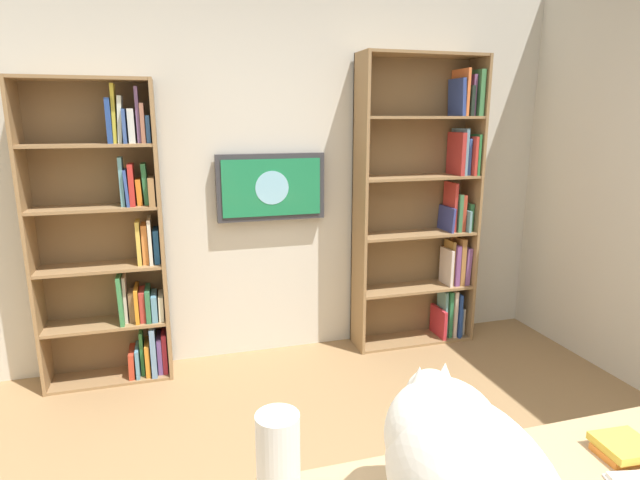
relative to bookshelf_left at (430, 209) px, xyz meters
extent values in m
cube|color=beige|center=(1.24, -0.17, 0.29)|extent=(4.52, 0.06, 2.70)
cube|color=#937047|center=(-0.34, 0.02, 0.03)|extent=(0.02, 0.28, 2.17)
cube|color=#937047|center=(0.58, 0.02, 0.03)|extent=(0.02, 0.28, 2.17)
cube|color=brown|center=(0.12, -0.11, 0.03)|extent=(0.94, 0.01, 2.17)
cube|color=#937047|center=(0.12, 0.02, -1.05)|extent=(0.90, 0.27, 0.02)
cube|color=#937047|center=(0.12, 0.02, -0.61)|extent=(0.90, 0.27, 0.02)
cube|color=#937047|center=(0.12, 0.02, -0.18)|extent=(0.90, 0.27, 0.02)
cube|color=#937047|center=(0.12, 0.02, 0.25)|extent=(0.90, 0.27, 0.02)
cube|color=#937047|center=(0.12, 0.02, 0.68)|extent=(0.90, 0.27, 0.02)
cube|color=#937047|center=(0.12, 0.02, 1.11)|extent=(0.90, 0.27, 0.02)
cube|color=beige|center=(-0.30, 0.02, -0.93)|extent=(0.03, 0.14, 0.22)
cube|color=#35538B|center=(-0.27, 0.03, -0.92)|extent=(0.02, 0.20, 0.24)
cube|color=navy|center=(-0.25, 0.04, -0.86)|extent=(0.02, 0.21, 0.36)
cube|color=beige|center=(-0.21, 0.03, -0.84)|extent=(0.02, 0.20, 0.38)
cube|color=#2E7847|center=(-0.18, 0.03, -0.85)|extent=(0.03, 0.18, 0.38)
cube|color=#69A5A4|center=(-0.14, 0.03, -0.85)|extent=(0.03, 0.14, 0.38)
cube|color=red|center=(-0.11, 0.03, -0.92)|extent=(0.03, 0.23, 0.23)
cube|color=#7B4C87|center=(-0.30, 0.02, -0.46)|extent=(0.05, 0.22, 0.29)
cube|color=#A46E3A|center=(-0.25, 0.03, -0.42)|extent=(0.04, 0.19, 0.37)
cube|color=#7B4683|center=(-0.21, 0.04, -0.44)|extent=(0.04, 0.16, 0.32)
cube|color=olive|center=(-0.18, 0.03, -0.43)|extent=(0.02, 0.15, 0.35)
cube|color=silver|center=(-0.15, 0.04, -0.46)|extent=(0.02, 0.18, 0.29)
cube|color=#31703F|center=(-0.30, 0.03, -0.07)|extent=(0.03, 0.17, 0.21)
cube|color=#6A98A0|center=(-0.27, 0.03, -0.09)|extent=(0.02, 0.24, 0.16)
cube|color=#B13C29|center=(-0.24, 0.02, -0.03)|extent=(0.03, 0.19, 0.28)
cube|color=#3A6F45|center=(-0.20, 0.03, -0.03)|extent=(0.03, 0.18, 0.29)
cube|color=#BC352F|center=(-0.16, 0.02, 0.01)|extent=(0.03, 0.18, 0.37)
cube|color=#37408C|center=(-0.13, 0.02, -0.08)|extent=(0.03, 0.23, 0.19)
cube|color=#2F793D|center=(-0.31, 0.04, 0.41)|extent=(0.02, 0.22, 0.30)
cube|color=#C1372E|center=(-0.28, 0.04, 0.40)|extent=(0.02, 0.23, 0.28)
cube|color=#37559E|center=(-0.25, 0.03, 0.39)|extent=(0.02, 0.17, 0.27)
cube|color=#618EA6|center=(-0.21, 0.02, 0.43)|extent=(0.02, 0.22, 0.34)
cube|color=#AF302E|center=(-0.18, 0.03, 0.41)|extent=(0.03, 0.22, 0.31)
cube|color=#3F7D48|center=(-0.30, 0.03, 0.85)|extent=(0.04, 0.22, 0.33)
cube|color=#7E4A78|center=(-0.26, 0.02, 0.83)|extent=(0.03, 0.19, 0.29)
cube|color=#1E2A22|center=(-0.22, 0.04, 0.79)|extent=(0.03, 0.22, 0.21)
cube|color=orange|center=(-0.19, 0.02, 0.85)|extent=(0.02, 0.24, 0.33)
cube|color=#30448E|center=(-0.16, 0.04, 0.82)|extent=(0.04, 0.21, 0.26)
cube|color=#937047|center=(1.97, 0.02, -0.07)|extent=(0.02, 0.28, 1.97)
cube|color=#937047|center=(2.75, 0.02, -0.07)|extent=(0.02, 0.28, 1.97)
cube|color=brown|center=(2.36, -0.11, -0.07)|extent=(0.80, 0.01, 1.97)
cube|color=#937047|center=(2.36, 0.02, -1.05)|extent=(0.76, 0.27, 0.02)
cube|color=#937047|center=(2.36, 0.02, -0.66)|extent=(0.76, 0.27, 0.02)
cube|color=#937047|center=(2.36, 0.02, -0.27)|extent=(0.76, 0.27, 0.02)
cube|color=#937047|center=(2.36, 0.02, 0.12)|extent=(0.76, 0.27, 0.02)
cube|color=#937047|center=(2.36, 0.02, 0.51)|extent=(0.76, 0.27, 0.02)
cube|color=#937047|center=(2.36, 0.02, 0.90)|extent=(0.76, 0.27, 0.02)
cube|color=#AD2838|center=(2.00, 0.03, -0.89)|extent=(0.03, 0.17, 0.28)
cube|color=#6E4883|center=(2.04, 0.02, -0.91)|extent=(0.03, 0.19, 0.26)
cube|color=#6A90B4|center=(2.07, 0.04, -0.86)|extent=(0.03, 0.23, 0.34)
cube|color=orange|center=(2.11, 0.04, -0.92)|extent=(0.03, 0.20, 0.22)
cube|color=#367D3B|center=(2.15, 0.02, -0.88)|extent=(0.02, 0.15, 0.31)
cube|color=#5A8FA9|center=(2.18, 0.04, -0.94)|extent=(0.02, 0.21, 0.20)
cube|color=#BA3923|center=(2.22, 0.03, -0.95)|extent=(0.04, 0.21, 0.18)
cube|color=beige|center=(2.00, 0.03, -0.56)|extent=(0.03, 0.19, 0.17)
cube|color=#5C93AE|center=(2.04, 0.04, -0.56)|extent=(0.04, 0.20, 0.18)
cube|color=#2F6E44|center=(2.08, 0.03, -0.54)|extent=(0.03, 0.22, 0.22)
cube|color=#B0362E|center=(2.12, 0.03, -0.54)|extent=(0.04, 0.18, 0.21)
cube|color=orange|center=(2.15, 0.02, -0.53)|extent=(0.02, 0.23, 0.23)
cube|color=#916947|center=(2.19, 0.03, -0.54)|extent=(0.04, 0.12, 0.21)
cube|color=beige|center=(2.22, 0.03, -0.49)|extent=(0.02, 0.13, 0.31)
cube|color=#378147|center=(2.25, 0.04, -0.48)|extent=(0.03, 0.21, 0.33)
cube|color=#21548B|center=(2.00, 0.02, -0.14)|extent=(0.03, 0.17, 0.22)
cube|color=beige|center=(2.04, 0.02, -0.11)|extent=(0.02, 0.22, 0.30)
cube|color=orange|center=(2.07, 0.02, -0.13)|extent=(0.04, 0.16, 0.26)
cube|color=gold|center=(2.11, 0.04, -0.11)|extent=(0.03, 0.14, 0.29)
cube|color=#996F42|center=(2.01, 0.04, 0.22)|extent=(0.04, 0.24, 0.18)
cube|color=#2F7441|center=(2.04, 0.02, 0.26)|extent=(0.04, 0.15, 0.26)
cube|color=orange|center=(2.08, 0.03, 0.22)|extent=(0.04, 0.12, 0.17)
cube|color=red|center=(2.12, 0.04, 0.26)|extent=(0.03, 0.16, 0.26)
cube|color=#344E97|center=(2.15, 0.03, 0.25)|extent=(0.03, 0.20, 0.23)
cube|color=#5F9EA6|center=(2.18, 0.04, 0.29)|extent=(0.02, 0.13, 0.31)
cube|color=#30578E|center=(2.00, 0.04, 0.61)|extent=(0.02, 0.18, 0.17)
cube|color=#9F634B|center=(2.03, 0.04, 0.64)|extent=(0.03, 0.15, 0.24)
cube|color=slate|center=(2.06, 0.03, 0.69)|extent=(0.02, 0.13, 0.34)
cube|color=silver|center=(2.10, 0.03, 0.63)|extent=(0.04, 0.17, 0.21)
cube|color=#375292|center=(2.13, 0.03, 0.63)|extent=(0.02, 0.23, 0.21)
cube|color=beige|center=(2.16, 0.03, 0.66)|extent=(0.04, 0.16, 0.28)
cube|color=gold|center=(2.19, 0.03, 0.70)|extent=(0.03, 0.13, 0.35)
cube|color=navy|center=(2.22, 0.04, 0.66)|extent=(0.03, 0.17, 0.27)
cube|color=#333338|center=(1.21, -0.09, 0.20)|extent=(0.77, 0.06, 0.47)
cube|color=#1E7F4C|center=(1.21, -0.05, 0.20)|extent=(0.70, 0.01, 0.40)
cylinder|color=#8CCCEA|center=(1.21, -0.05, 0.20)|extent=(0.24, 0.00, 0.24)
ellipsoid|color=white|center=(1.31, 2.55, -0.05)|extent=(0.27, 0.29, 0.28)
sphere|color=white|center=(1.31, 2.49, 0.02)|extent=(0.12, 0.12, 0.12)
cone|color=white|center=(1.28, 2.49, 0.07)|extent=(0.06, 0.06, 0.07)
cone|color=white|center=(1.34, 2.49, 0.07)|extent=(0.06, 0.06, 0.07)
cone|color=beige|center=(1.28, 2.49, 0.06)|extent=(0.03, 0.03, 0.05)
cone|color=beige|center=(1.34, 2.49, 0.06)|extent=(0.03, 0.03, 0.05)
cylinder|color=white|center=(1.67, 2.39, -0.16)|extent=(0.11, 0.11, 0.26)
cylinder|color=#335999|center=(1.05, 2.42, -0.24)|extent=(0.08, 0.08, 0.10)
cube|color=orange|center=(0.66, 2.47, -0.27)|extent=(0.17, 0.11, 0.02)
cube|color=gold|center=(0.66, 2.47, -0.25)|extent=(0.15, 0.15, 0.02)
camera|label=1|loc=(1.88, 3.49, 0.68)|focal=28.93mm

